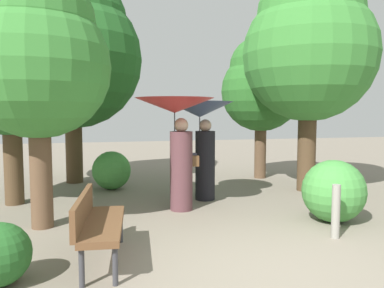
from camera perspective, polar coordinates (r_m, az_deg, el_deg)
The scene contains 12 objects.
ground_plane at distance 4.60m, azimuth 11.44°, elevation -18.46°, with size 40.00×40.00×0.00m, color gray.
person_left at distance 6.92m, azimuth -2.30°, elevation 2.72°, with size 1.44×1.44×2.07m.
person_right at distance 7.76m, azimuth 1.41°, elevation 2.79°, with size 1.38×1.38×2.03m.
park_bench at distance 4.78m, azimuth -14.18°, elevation -11.12°, with size 0.65×1.54×0.83m.
tree_near_left at distance 8.25m, azimuth -25.81°, elevation 11.89°, with size 2.63×2.63×4.44m.
tree_near_right at distance 10.62m, azimuth 10.38°, elevation 8.84°, with size 2.18×2.18×3.89m.
tree_mid_left at distance 6.38m, azimuth -22.28°, elevation 12.58°, with size 2.22×2.22×4.07m.
tree_mid_right at distance 9.24m, azimuth 17.23°, elevation 14.24°, with size 3.00×3.00×5.14m.
tree_far_back at distance 10.32m, azimuth -17.68°, elevation 13.65°, with size 3.55×3.55×5.44m.
bush_path_right at distance 6.72m, azimuth 20.54°, elevation -6.64°, with size 1.03×1.03×1.03m, color #428C3D.
bush_behind_bench at distance 9.13m, azimuth -12.02°, elevation -3.90°, with size 0.90×0.90×0.90m, color #428C3D.
path_marker_post at distance 5.90m, azimuth 20.83°, elevation -9.46°, with size 0.12×0.12×0.78m, color gray.
Camera 1 is at (-1.87, -3.80, 1.81)m, focal length 35.44 mm.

